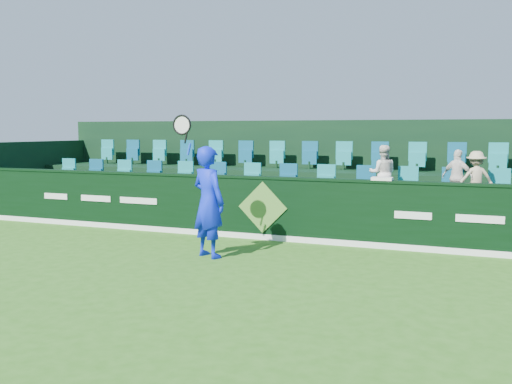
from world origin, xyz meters
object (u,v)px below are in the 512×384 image
at_px(spectator_left, 383,173).
at_px(towel, 382,179).
at_px(spectator_middle, 458,177).
at_px(spectator_right, 476,178).
at_px(tennis_player, 208,201).

xyz_separation_m(spectator_left, towel, (0.17, -1.12, -0.03)).
distance_m(spectator_middle, spectator_right, 0.35).
distance_m(spectator_left, towel, 1.13).
height_order(spectator_middle, spectator_right, spectator_middle).
height_order(spectator_left, spectator_middle, spectator_left).
bearing_deg(tennis_player, towel, 35.40).
bearing_deg(spectator_middle, spectator_right, -155.82).
height_order(tennis_player, spectator_left, tennis_player).
xyz_separation_m(spectator_left, spectator_right, (1.88, 0.00, -0.05)).
xyz_separation_m(tennis_player, spectator_right, (4.53, 3.12, 0.32)).
bearing_deg(tennis_player, spectator_left, 49.74).
relative_size(tennis_player, spectator_left, 2.19).
relative_size(spectator_middle, towel, 2.85).
xyz_separation_m(spectator_left, spectator_middle, (1.53, 0.00, -0.04)).
bearing_deg(tennis_player, spectator_middle, 36.79).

